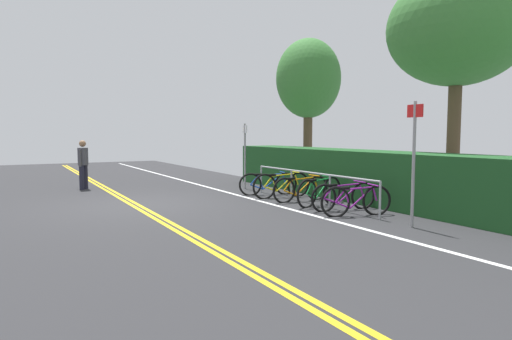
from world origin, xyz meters
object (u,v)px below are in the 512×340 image
(bicycle_2, at_px, (301,189))
(pedestrian, at_px, (83,161))
(bicycle_3, at_px, (320,191))
(bike_rack, at_px, (309,180))
(sign_post_near, at_px, (245,150))
(sign_post_far, at_px, (414,153))
(bicycle_1, at_px, (281,185))
(tree_near_left, at_px, (308,80))
(bicycle_5, at_px, (356,201))
(tree_mid, at_px, (457,29))
(bicycle_4, at_px, (344,196))
(bicycle_0, at_px, (268,184))

(bicycle_2, relative_size, pedestrian, 1.11)
(bicycle_3, bearing_deg, bike_rack, -173.28)
(bicycle_3, height_order, sign_post_near, sign_post_near)
(bicycle_2, height_order, sign_post_far, sign_post_far)
(bicycle_1, relative_size, sign_post_far, 0.76)
(bicycle_2, relative_size, tree_near_left, 0.33)
(bicycle_2, relative_size, bicycle_5, 1.08)
(pedestrian, height_order, tree_near_left, tree_near_left)
(bike_rack, height_order, bicycle_5, bike_rack)
(bicycle_1, relative_size, bicycle_5, 1.12)
(bike_rack, bearing_deg, tree_mid, 68.47)
(bicycle_1, xyz_separation_m, tree_near_left, (-3.50, 3.45, 3.49))
(bicycle_4, relative_size, tree_near_left, 0.33)
(bicycle_0, xyz_separation_m, tree_mid, (3.31, 3.75, 4.16))
(bicycle_2, relative_size, tree_mid, 0.29)
(bicycle_1, height_order, sign_post_near, sign_post_near)
(tree_mid, bearing_deg, bicycle_3, -106.49)
(sign_post_far, bearing_deg, bicycle_4, 176.54)
(bicycle_1, xyz_separation_m, sign_post_near, (-2.19, 0.01, 0.93))
(sign_post_far, bearing_deg, bike_rack, 179.67)
(bicycle_0, height_order, pedestrian, pedestrian)
(bike_rack, relative_size, bicycle_3, 2.93)
(bicycle_1, bearing_deg, tree_mid, 54.21)
(sign_post_far, relative_size, tree_near_left, 0.44)
(bicycle_0, height_order, tree_mid, tree_mid)
(sign_post_far, xyz_separation_m, tree_near_left, (-8.02, 3.42, 2.41))
(bicycle_0, bearing_deg, bicycle_1, 4.56)
(bicycle_3, bearing_deg, bicycle_2, -178.70)
(bicycle_5, distance_m, sign_post_near, 5.39)
(bicycle_3, bearing_deg, pedestrian, -143.47)
(bicycle_0, relative_size, bicycle_1, 0.93)
(bicycle_1, distance_m, bicycle_4, 2.43)
(bicycle_4, height_order, sign_post_near, sign_post_near)
(bicycle_1, relative_size, tree_mid, 0.30)
(bicycle_2, bearing_deg, sign_post_near, -178.69)
(tree_near_left, bearing_deg, bicycle_3, -33.34)
(bicycle_1, bearing_deg, bike_rack, 2.48)
(bicycle_2, distance_m, bicycle_5, 2.30)
(bicycle_0, bearing_deg, bike_rack, 3.20)
(bicycle_0, bearing_deg, bicycle_3, 3.78)
(bicycle_2, xyz_separation_m, tree_mid, (1.85, 3.62, 4.16))
(tree_mid, bearing_deg, pedestrian, -131.65)
(bicycle_0, relative_size, bicycle_3, 1.00)
(bike_rack, relative_size, bicycle_2, 2.82)
(bicycle_1, xyz_separation_m, sign_post_far, (4.53, 0.03, 1.08))
(bicycle_0, relative_size, bicycle_5, 1.04)
(bicycle_3, relative_size, sign_post_near, 0.80)
(bicycle_3, distance_m, sign_post_far, 3.12)
(bicycle_4, xyz_separation_m, tree_mid, (0.24, 3.54, 4.16))
(bicycle_2, xyz_separation_m, sign_post_far, (3.70, -0.05, 1.10))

